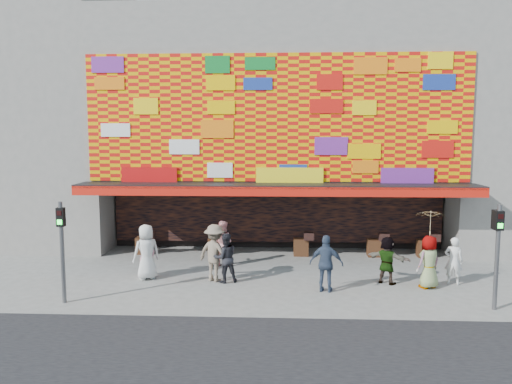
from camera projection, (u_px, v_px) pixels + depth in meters
The scene contains 15 objects.
ground at pixel (275, 290), 15.88m from camera, with size 90.00×90.00×0.00m, color slate.
shop_building at pixel (277, 128), 23.39m from camera, with size 15.20×9.40×10.00m.
neighbor_left at pixel (5, 112), 23.74m from camera, with size 11.00×8.00×12.00m, color gray.
signal_left at pixel (62, 241), 14.47m from camera, with size 0.22×0.20×3.00m.
signal_right at pixel (498, 245), 13.88m from camera, with size 0.22×0.20×3.00m.
ped_a at pixel (146, 252), 16.97m from camera, with size 0.92×0.60×1.89m, color silver.
ped_b at pixel (146, 251), 17.28m from camera, with size 0.67×0.44×1.83m, color pink.
ped_c at pixel (225, 258), 16.62m from camera, with size 0.81×0.63×1.66m, color black.
ped_d at pixel (215, 253), 16.76m from camera, with size 1.25×0.72×1.93m, color #796A58.
ped_e at pixel (326, 264), 15.60m from camera, with size 1.06×0.44×1.80m, color #33425A.
ped_f at pixel (387, 260), 16.46m from camera, with size 1.47×0.47×1.59m, color gray.
ped_g at pixel (429, 262), 15.98m from camera, with size 0.84×0.54×1.71m, color gray.
ped_h at pixel (454, 261), 16.40m from camera, with size 0.58×0.38×1.58m, color silver.
ped_i at pixel (222, 243), 18.77m from camera, with size 0.83×0.65×1.71m, color pink.
parasol at pixel (430, 223), 15.84m from camera, with size 1.09×1.10×1.78m.
Camera 1 is at (0.11, -15.43, 4.92)m, focal length 35.00 mm.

